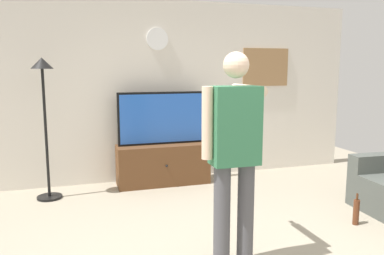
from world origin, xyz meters
TOP-DOWN VIEW (x-y plane):
  - back_wall at (0.00, 2.95)m, footprint 6.40×0.10m
  - tv_stand at (-0.02, 2.60)m, footprint 1.34×0.46m
  - television at (-0.02, 2.65)m, footprint 1.29×0.07m
  - wall_clock at (-0.02, 2.89)m, footprint 0.32×0.03m
  - framed_picture at (1.77, 2.90)m, footprint 0.80×0.04m
  - floor_lamp at (-1.60, 2.41)m, footprint 0.32×0.32m
  - person_standing_nearer_lamp at (0.00, 0.05)m, footprint 0.57×0.78m
  - beverage_bottle at (1.66, 0.50)m, footprint 0.07×0.07m

SIDE VIEW (x-z plane):
  - beverage_bottle at x=1.66m, z-range -0.03..0.32m
  - tv_stand at x=-0.02m, z-range 0.00..0.59m
  - television at x=-0.02m, z-range 0.59..1.36m
  - person_standing_nearer_lamp at x=0.00m, z-range 0.12..1.95m
  - floor_lamp at x=-1.60m, z-range 0.39..2.23m
  - back_wall at x=0.00m, z-range 0.00..2.70m
  - framed_picture at x=1.77m, z-range 1.41..2.02m
  - wall_clock at x=-0.02m, z-range 1.96..2.29m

